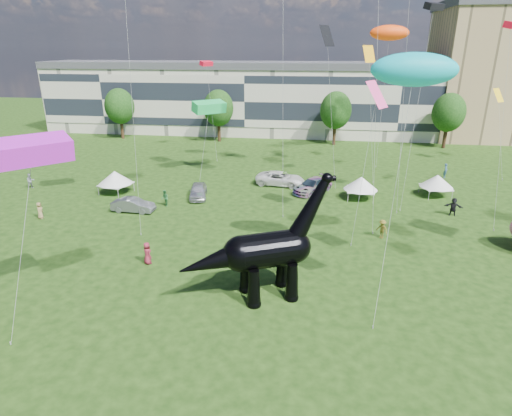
# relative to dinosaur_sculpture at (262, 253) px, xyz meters

# --- Properties ---
(ground) EXTENTS (220.00, 220.00, 0.00)m
(ground) POSITION_rel_dinosaur_sculpture_xyz_m (-1.65, -4.40, -3.27)
(ground) COLOR #16330C
(ground) RESTS_ON ground
(terrace_row) EXTENTS (78.00, 11.00, 12.00)m
(terrace_row) POSITION_rel_dinosaur_sculpture_xyz_m (-9.65, 57.60, 2.73)
(terrace_row) COLOR beige
(terrace_row) RESTS_ON ground
(tree_far_left) EXTENTS (5.20, 5.20, 9.44)m
(tree_far_left) POSITION_rel_dinosaur_sculpture_xyz_m (-31.65, 48.60, 3.02)
(tree_far_left) COLOR #382314
(tree_far_left) RESTS_ON ground
(tree_mid_left) EXTENTS (5.20, 5.20, 9.44)m
(tree_mid_left) POSITION_rel_dinosaur_sculpture_xyz_m (-13.65, 48.60, 3.02)
(tree_mid_left) COLOR #382314
(tree_mid_left) RESTS_ON ground
(tree_mid_right) EXTENTS (5.20, 5.20, 9.44)m
(tree_mid_right) POSITION_rel_dinosaur_sculpture_xyz_m (6.35, 48.60, 3.02)
(tree_mid_right) COLOR #382314
(tree_mid_right) RESTS_ON ground
(tree_far_right) EXTENTS (5.20, 5.20, 9.44)m
(tree_far_right) POSITION_rel_dinosaur_sculpture_xyz_m (24.35, 48.60, 3.02)
(tree_far_right) COLOR #382314
(tree_far_right) RESTS_ON ground
(dinosaur_sculpture) EXTENTS (10.23, 5.83, 8.67)m
(dinosaur_sculpture) POSITION_rel_dinosaur_sculpture_xyz_m (0.00, 0.00, 0.00)
(dinosaur_sculpture) COLOR black
(dinosaur_sculpture) RESTS_ON ground
(car_silver) EXTENTS (2.72, 4.85, 1.56)m
(car_silver) POSITION_rel_dinosaur_sculpture_xyz_m (-9.53, 18.97, -2.49)
(car_silver) COLOR silver
(car_silver) RESTS_ON ground
(car_grey) EXTENTS (4.42, 1.68, 1.44)m
(car_grey) POSITION_rel_dinosaur_sculpture_xyz_m (-14.97, 13.82, -2.55)
(car_grey) COLOR slate
(car_grey) RESTS_ON ground
(car_white) EXTENTS (6.18, 3.49, 1.63)m
(car_white) POSITION_rel_dinosaur_sculpture_xyz_m (-0.84, 24.78, -2.46)
(car_white) COLOR white
(car_white) RESTS_ON ground
(car_dark) EXTENTS (5.16, 5.87, 1.63)m
(car_dark) POSITION_rel_dinosaur_sculpture_xyz_m (3.11, 22.56, -2.46)
(car_dark) COLOR #595960
(car_dark) RESTS_ON ground
(gazebo_near) EXTENTS (3.80, 3.80, 2.55)m
(gazebo_near) POSITION_rel_dinosaur_sculpture_xyz_m (8.34, 20.99, -1.48)
(gazebo_near) COLOR white
(gazebo_near) RESTS_ON ground
(gazebo_far) EXTENTS (4.17, 4.17, 2.49)m
(gazebo_far) POSITION_rel_dinosaur_sculpture_xyz_m (16.86, 23.14, -1.52)
(gazebo_far) COLOR white
(gazebo_far) RESTS_ON ground
(gazebo_left) EXTENTS (4.62, 4.62, 2.64)m
(gazebo_left) POSITION_rel_dinosaur_sculpture_xyz_m (-19.27, 19.17, -1.42)
(gazebo_left) COLOR white
(gazebo_left) RESTS_ON ground
(visitors) EXTENTS (50.88, 44.59, 1.86)m
(visitors) POSITION_rel_dinosaur_sculpture_xyz_m (-1.98, 11.32, -2.38)
(visitors) COLOR black
(visitors) RESTS_ON ground
(kites) EXTENTS (46.74, 49.60, 28.15)m
(kites) POSITION_rel_dinosaur_sculpture_xyz_m (4.92, 19.49, 14.65)
(kites) COLOR red
(kites) RESTS_ON ground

